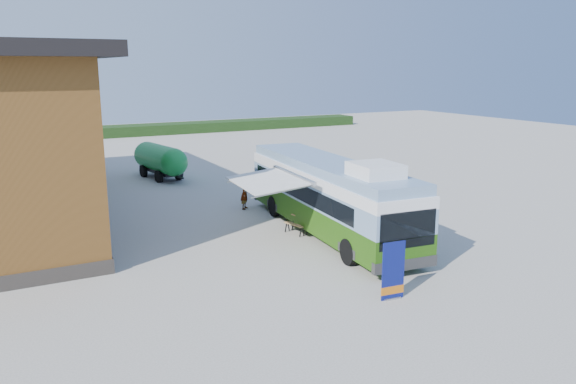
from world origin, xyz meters
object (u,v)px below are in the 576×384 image
person_a (245,193)px  slurry_tanker (160,159)px  person_b (99,201)px  bus (329,194)px  banner (393,276)px  picnic_table (304,220)px

person_a → slurry_tanker: (-1.54, 9.29, 0.42)m
slurry_tanker → person_a: bearing=-90.4°
person_b → person_a: bearing=99.4°
bus → banner: 6.95m
picnic_table → banner: bearing=-110.9°
banner → picnic_table: bearing=86.5°
banner → picnic_table: (1.06, 7.21, -0.20)m
banner → picnic_table: banner is taller
person_b → slurry_tanker: size_ratio=0.32×
picnic_table → slurry_tanker: (-2.14, 13.99, 0.67)m
picnic_table → person_b: bearing=127.9°
bus → picnic_table: 1.53m
person_a → person_b: size_ratio=0.88×
person_a → bus: bearing=-124.4°
banner → person_a: 11.92m
slurry_tanker → banner: bearing=-96.9°
bus → picnic_table: (-0.83, 0.59, -1.13)m
banner → slurry_tanker: slurry_tanker is taller
banner → person_b: 14.45m
person_b → slurry_tanker: 9.51m
bus → slurry_tanker: 14.89m
bus → person_a: size_ratio=7.40×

